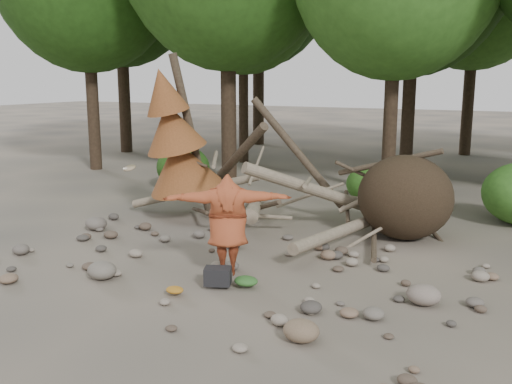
% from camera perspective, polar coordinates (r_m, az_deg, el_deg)
% --- Properties ---
extents(ground, '(120.00, 120.00, 0.00)m').
position_cam_1_polar(ground, '(10.92, -4.22, -8.56)').
color(ground, '#514C44').
rests_on(ground, ground).
extents(deadfall_pile, '(8.55, 5.24, 3.30)m').
position_cam_1_polar(deadfall_pile, '(13.72, 12.25, -0.51)').
color(deadfall_pile, '#332619').
rests_on(deadfall_pile, ground).
extents(dead_conifer, '(2.06, 2.16, 4.35)m').
position_cam_1_polar(dead_conifer, '(14.88, -8.02, 5.08)').
color(dead_conifer, '#4C3F30').
rests_on(dead_conifer, ground).
extents(bush_left, '(1.80, 1.80, 1.44)m').
position_cam_1_polar(bush_left, '(19.53, -7.30, 2.48)').
color(bush_left, '#255115').
rests_on(bush_left, ground).
extents(bush_mid, '(1.40, 1.40, 1.12)m').
position_cam_1_polar(bush_mid, '(17.48, 11.29, 0.77)').
color(bush_mid, '#30671D').
rests_on(bush_mid, ground).
extents(frisbee_thrower, '(3.60, 1.68, 1.93)m').
position_cam_1_polar(frisbee_thrower, '(10.60, -2.87, -3.28)').
color(frisbee_thrower, '#9C4223').
rests_on(frisbee_thrower, ground).
extents(backpack, '(0.55, 0.47, 0.31)m').
position_cam_1_polar(backpack, '(10.39, -3.84, -8.69)').
color(backpack, black).
rests_on(backpack, ground).
extents(cloth_green, '(0.44, 0.37, 0.17)m').
position_cam_1_polar(cloth_green, '(10.37, -1.01, -9.14)').
color(cloth_green, '#2E6026').
rests_on(cloth_green, ground).
extents(cloth_orange, '(0.32, 0.26, 0.12)m').
position_cam_1_polar(cloth_orange, '(10.13, -8.12, -9.93)').
color(cloth_orange, '#A36A1C').
rests_on(cloth_orange, ground).
extents(boulder_front_left, '(0.56, 0.51, 0.34)m').
position_cam_1_polar(boulder_front_left, '(11.17, -15.16, -7.57)').
color(boulder_front_left, '#6F685D').
rests_on(boulder_front_left, ground).
extents(boulder_front_right, '(0.53, 0.48, 0.32)m').
position_cam_1_polar(boulder_front_right, '(8.42, 4.55, -13.66)').
color(boulder_front_right, '#77614A').
rests_on(boulder_front_right, ground).
extents(boulder_mid_right, '(0.57, 0.51, 0.34)m').
position_cam_1_polar(boulder_mid_right, '(10.03, 16.42, -9.82)').
color(boulder_mid_right, gray).
rests_on(boulder_mid_right, ground).
extents(boulder_mid_left, '(0.55, 0.50, 0.33)m').
position_cam_1_polar(boulder_mid_left, '(14.67, -15.70, -3.05)').
color(boulder_mid_left, '#686058').
rests_on(boulder_mid_left, ground).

